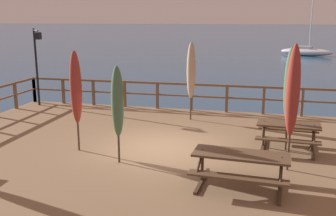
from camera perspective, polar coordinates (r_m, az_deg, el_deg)
name	(u,v)px	position (r m, az deg, el deg)	size (l,w,h in m)	color
ground_plane	(162,172)	(11.35, -0.88, -9.45)	(600.00, 600.00, 0.00)	navy
wooden_deck	(162,160)	(11.22, -0.88, -7.69)	(14.34, 9.84, 0.75)	#846647
railing_waterside_far	(191,92)	(15.42, 3.48, 2.32)	(14.14, 0.10, 1.09)	brown
picnic_table_back_right	(288,131)	(11.28, 17.30, -3.23)	(1.78, 1.52, 0.78)	brown
picnic_table_front_left	(241,162)	(8.59, 10.67, -7.89)	(2.13, 1.52, 0.78)	brown
patio_umbrella_tall_back_left	(290,85)	(10.99, 17.52, 3.21)	(0.32, 0.32, 2.89)	#4C3828
patio_umbrella_tall_mid_left	(76,88)	(10.74, -13.43, 2.88)	(0.32, 0.32, 2.78)	#4C3828
patio_umbrella_tall_back_right	(191,71)	(13.79, 3.43, 5.50)	(0.32, 0.32, 2.81)	#4C3828
patio_umbrella_short_mid	(117,102)	(9.65, -7.46, 0.87)	(0.32, 0.32, 2.49)	#4C3828
patio_umbrella_tall_front	(293,92)	(9.46, 17.91, 2.32)	(0.32, 0.32, 3.05)	#4C3828
lamp_post_hooked	(37,56)	(16.88, -18.73, 7.33)	(0.55, 0.51, 3.20)	black
sailboat_distant	(306,51)	(49.28, 19.68, 7.86)	(6.21, 3.62, 7.72)	silver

